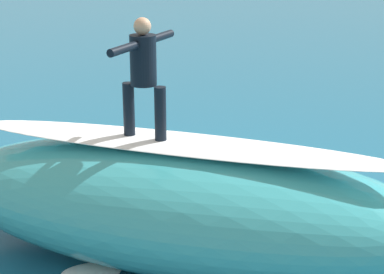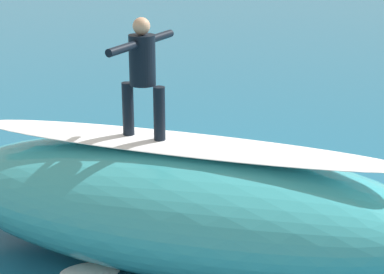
% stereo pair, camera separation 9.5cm
% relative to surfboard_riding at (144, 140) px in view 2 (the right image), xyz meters
% --- Properties ---
extents(ground_plane, '(120.00, 120.00, 0.00)m').
position_rel_surfboard_riding_xyz_m(ground_plane, '(0.27, -2.35, -1.82)').
color(ground_plane, '#196084').
extents(wave_crest, '(7.76, 4.12, 1.78)m').
position_rel_surfboard_riding_xyz_m(wave_crest, '(-0.51, 0.10, -0.93)').
color(wave_crest, teal).
rests_on(wave_crest, ground_plane).
extents(wave_foam_lip, '(6.33, 2.15, 0.08)m').
position_rel_surfboard_riding_xyz_m(wave_foam_lip, '(-0.51, 0.10, 0.00)').
color(wave_foam_lip, white).
rests_on(wave_foam_lip, wave_crest).
extents(surfboard_riding, '(2.25, 1.18, 0.07)m').
position_rel_surfboard_riding_xyz_m(surfboard_riding, '(0.00, 0.00, 0.00)').
color(surfboard_riding, silver).
rests_on(surfboard_riding, wave_crest).
extents(surfer_riding, '(0.64, 1.53, 1.68)m').
position_rel_surfboard_riding_xyz_m(surfer_riding, '(-0.00, 0.00, 1.02)').
color(surfer_riding, black).
rests_on(surfer_riding, surfboard_riding).
extents(surfboard_paddling, '(1.10, 2.35, 0.07)m').
position_rel_surfboard_riding_xyz_m(surfboard_paddling, '(-0.97, -2.97, -1.78)').
color(surfboard_paddling, '#33B2D1').
rests_on(surfboard_paddling, ground_plane).
extents(surfer_paddling, '(0.67, 1.63, 0.30)m').
position_rel_surfboard_riding_xyz_m(surfer_paddling, '(-0.94, -2.85, -1.62)').
color(surfer_paddling, black).
rests_on(surfer_paddling, surfboard_paddling).
extents(foam_patch_near, '(0.66, 0.75, 0.18)m').
position_rel_surfboard_riding_xyz_m(foam_patch_near, '(-0.10, -3.86, -1.73)').
color(foam_patch_near, white).
rests_on(foam_patch_near, ground_plane).
extents(foam_patch_mid, '(0.98, 0.78, 0.11)m').
position_rel_surfboard_riding_xyz_m(foam_patch_mid, '(0.68, 0.70, -1.76)').
color(foam_patch_mid, white).
rests_on(foam_patch_mid, ground_plane).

